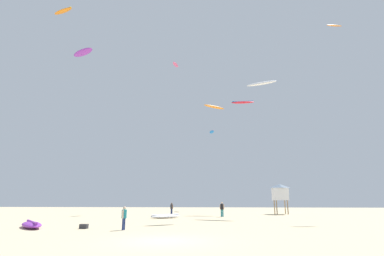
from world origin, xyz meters
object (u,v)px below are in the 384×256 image
kite_grounded_mid (31,225)px  person_foreground (124,216)px  cooler_box (84,226)px  kite_aloft_6 (176,65)px  kite_aloft_4 (214,107)px  person_left (172,208)px  kite_aloft_5 (83,52)px  kite_aloft_2 (212,132)px  person_midground (222,208)px  kite_aloft_3 (334,26)px  kite_aloft_1 (243,102)px  kite_aloft_7 (63,11)px  kite_grounded_near (165,216)px  lifeguard_tower (280,192)px  kite_aloft_0 (261,83)px

kite_grounded_mid → person_foreground: bearing=-7.8°
kite_grounded_mid → cooler_box: kite_grounded_mid is taller
kite_aloft_6 → kite_aloft_4: bearing=-70.4°
person_left → kite_aloft_5: (-12.97, -3.44, 21.98)m
person_foreground → kite_aloft_2: kite_aloft_2 is taller
person_left → kite_aloft_5: 25.76m
person_foreground → cooler_box: 3.33m
person_midground → kite_grounded_mid: bearing=158.0°
kite_grounded_mid → kite_aloft_3: kite_aloft_3 is taller
kite_aloft_1 → kite_aloft_7: 29.54m
person_left → person_midground: bearing=-82.5°
kite_aloft_5 → person_midground: bearing=-3.0°
kite_grounded_near → kite_aloft_3: (22.16, 2.91, 24.81)m
kite_grounded_mid → cooler_box: bearing=-2.9°
lifeguard_tower → cooler_box: 29.01m
person_foreground → kite_aloft_4: kite_aloft_4 is taller
person_midground → kite_aloft_4: bearing=-164.7°
person_foreground → kite_grounded_near: size_ratio=0.45×
kite_grounded_mid → kite_aloft_1: bearing=52.6°
person_midground → kite_aloft_5: 29.46m
kite_aloft_2 → kite_grounded_near: bearing=-102.8°
person_midground → kite_aloft_4: (-0.79, -6.13, 10.83)m
kite_grounded_near → kite_aloft_6: 30.65m
kite_aloft_5 → kite_aloft_6: 17.31m
person_foreground → kite_aloft_1: 32.57m
cooler_box → kite_aloft_1: kite_aloft_1 is taller
lifeguard_tower → kite_aloft_0: (-2.47, -4.10, 14.97)m
kite_aloft_0 → kite_aloft_5: 26.27m
cooler_box → person_left: bearing=79.0°
kite_aloft_1 → kite_aloft_3: size_ratio=1.71×
person_left → kite_aloft_7: (-13.86, -8.30, 25.46)m
kite_aloft_3 → kite_aloft_4: (-16.57, -5.94, -13.19)m
person_left → kite_aloft_3: (22.50, -4.65, 24.11)m
person_foreground → kite_grounded_near: (0.95, 12.61, -0.71)m
cooler_box → kite_aloft_3: kite_aloft_3 is taller
kite_aloft_7 → cooler_box: bearing=-47.7°
person_left → kite_aloft_0: size_ratio=0.35×
kite_aloft_2 → kite_aloft_4: 26.85m
person_left → kite_aloft_7: 30.15m
kite_grounded_near → lifeguard_tower: 18.12m
lifeguard_tower → kite_aloft_3: kite_aloft_3 is taller
kite_aloft_2 → cooler_box: bearing=-105.0°
kite_aloft_5 → kite_aloft_1: bearing=20.1°
kite_aloft_5 → kite_aloft_7: bearing=-100.4°
kite_aloft_0 → kite_aloft_5: bearing=-176.3°
person_foreground → lifeguard_tower: size_ratio=0.38×
kite_grounded_near → cooler_box: kite_grounded_near is taller
person_midground → kite_aloft_4: size_ratio=0.65×
person_foreground → kite_aloft_7: (-13.24, 11.87, 25.45)m
kite_aloft_1 → kite_aloft_5: size_ratio=0.92×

